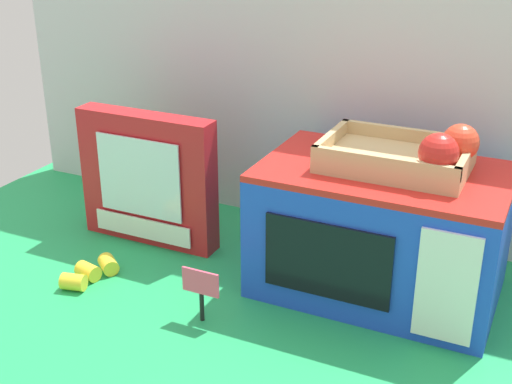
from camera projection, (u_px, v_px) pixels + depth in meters
name	position (u px, v px, depth m)	size (l,w,h in m)	color
ground_plane	(297.00, 272.00, 1.36)	(1.70, 1.70, 0.00)	#219E54
display_back_panel	(345.00, 77.00, 1.43)	(1.61, 0.03, 0.68)	silver
toy_microwave	(380.00, 231.00, 1.26)	(0.43, 0.28, 0.24)	blue
food_groups_crate	(410.00, 156.00, 1.19)	(0.26, 0.18, 0.09)	tan
cookie_set_box	(147.00, 180.00, 1.44)	(0.31, 0.06, 0.28)	red
price_sign	(201.00, 288.00, 1.18)	(0.07, 0.01, 0.10)	black
loose_toy_banana	(90.00, 272.00, 1.33)	(0.07, 0.13, 0.03)	yellow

